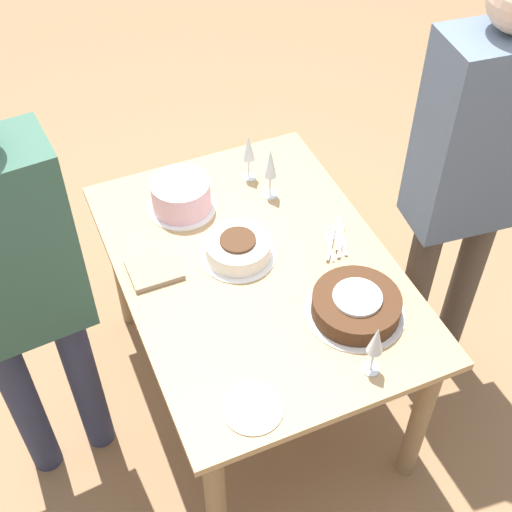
{
  "coord_description": "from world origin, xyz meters",
  "views": [
    {
      "loc": [
        -1.56,
        0.67,
        2.6
      ],
      "look_at": [
        0.0,
        0.0,
        0.81
      ],
      "focal_mm": 50.0,
      "sensor_mm": 36.0,
      "label": 1
    }
  ],
  "objects_px": {
    "cake_center_white": "(238,248)",
    "person_cutting": "(474,168)",
    "wine_glass_far": "(270,165)",
    "wine_glass_extra": "(376,342)",
    "wine_glass_near": "(248,150)",
    "person_watching": "(14,281)",
    "cake_back_decorated": "(181,195)",
    "cake_front_chocolate": "(356,305)"
  },
  "relations": [
    {
      "from": "cake_back_decorated",
      "to": "wine_glass_near",
      "type": "bearing_deg",
      "value": -78.26
    },
    {
      "from": "wine_glass_far",
      "to": "person_watching",
      "type": "xyz_separation_m",
      "value": [
        -0.3,
        0.98,
        0.09
      ]
    },
    {
      "from": "wine_glass_extra",
      "to": "person_cutting",
      "type": "xyz_separation_m",
      "value": [
        0.4,
        -0.58,
        0.17
      ]
    },
    {
      "from": "cake_center_white",
      "to": "wine_glass_near",
      "type": "height_order",
      "value": "wine_glass_near"
    },
    {
      "from": "person_watching",
      "to": "cake_front_chocolate",
      "type": "bearing_deg",
      "value": -23.77
    },
    {
      "from": "cake_front_chocolate",
      "to": "cake_back_decorated",
      "type": "height_order",
      "value": "cake_back_decorated"
    },
    {
      "from": "cake_front_chocolate",
      "to": "person_cutting",
      "type": "bearing_deg",
      "value": -70.56
    },
    {
      "from": "person_cutting",
      "to": "wine_glass_extra",
      "type": "bearing_deg",
      "value": 40.52
    },
    {
      "from": "cake_back_decorated",
      "to": "wine_glass_far",
      "type": "bearing_deg",
      "value": -101.15
    },
    {
      "from": "cake_center_white",
      "to": "cake_front_chocolate",
      "type": "distance_m",
      "value": 0.47
    },
    {
      "from": "wine_glass_far",
      "to": "wine_glass_extra",
      "type": "bearing_deg",
      "value": 177.21
    },
    {
      "from": "cake_center_white",
      "to": "person_cutting",
      "type": "height_order",
      "value": "person_cutting"
    },
    {
      "from": "wine_glass_extra",
      "to": "cake_front_chocolate",
      "type": "bearing_deg",
      "value": -16.46
    },
    {
      "from": "cake_back_decorated",
      "to": "wine_glass_far",
      "type": "height_order",
      "value": "wine_glass_far"
    },
    {
      "from": "cake_center_white",
      "to": "person_watching",
      "type": "relative_size",
      "value": 0.16
    },
    {
      "from": "cake_center_white",
      "to": "cake_front_chocolate",
      "type": "xyz_separation_m",
      "value": [
        -0.39,
        -0.26,
        0.0
      ]
    },
    {
      "from": "person_watching",
      "to": "wine_glass_far",
      "type": "bearing_deg",
      "value": 12.47
    },
    {
      "from": "wine_glass_far",
      "to": "person_cutting",
      "type": "height_order",
      "value": "person_cutting"
    },
    {
      "from": "wine_glass_extra",
      "to": "person_cutting",
      "type": "distance_m",
      "value": 0.73
    },
    {
      "from": "cake_center_white",
      "to": "person_cutting",
      "type": "relative_size",
      "value": 0.15
    },
    {
      "from": "wine_glass_near",
      "to": "wine_glass_far",
      "type": "bearing_deg",
      "value": -164.95
    },
    {
      "from": "person_cutting",
      "to": "person_watching",
      "type": "bearing_deg",
      "value": -0.05
    },
    {
      "from": "wine_glass_extra",
      "to": "person_watching",
      "type": "distance_m",
      "value": 1.09
    },
    {
      "from": "cake_back_decorated",
      "to": "person_cutting",
      "type": "xyz_separation_m",
      "value": [
        -0.53,
        -0.87,
        0.25
      ]
    },
    {
      "from": "cake_center_white",
      "to": "cake_back_decorated",
      "type": "height_order",
      "value": "cake_back_decorated"
    },
    {
      "from": "person_watching",
      "to": "cake_center_white",
      "type": "bearing_deg",
      "value": -0.93
    },
    {
      "from": "person_cutting",
      "to": "wine_glass_far",
      "type": "bearing_deg",
      "value": -34.67
    },
    {
      "from": "cake_center_white",
      "to": "wine_glass_far",
      "type": "xyz_separation_m",
      "value": [
        0.25,
        -0.24,
        0.11
      ]
    },
    {
      "from": "wine_glass_near",
      "to": "person_cutting",
      "type": "xyz_separation_m",
      "value": [
        -0.59,
        -0.57,
        0.17
      ]
    },
    {
      "from": "cake_front_chocolate",
      "to": "wine_glass_extra",
      "type": "bearing_deg",
      "value": 163.54
    },
    {
      "from": "cake_center_white",
      "to": "person_watching",
      "type": "height_order",
      "value": "person_watching"
    },
    {
      "from": "cake_front_chocolate",
      "to": "wine_glass_near",
      "type": "bearing_deg",
      "value": 4.16
    },
    {
      "from": "cake_front_chocolate",
      "to": "wine_glass_near",
      "type": "height_order",
      "value": "wine_glass_near"
    },
    {
      "from": "wine_glass_far",
      "to": "wine_glass_near",
      "type": "bearing_deg",
      "value": 15.05
    },
    {
      "from": "cake_center_white",
      "to": "person_cutting",
      "type": "bearing_deg",
      "value": -105.25
    },
    {
      "from": "cake_back_decorated",
      "to": "wine_glass_extra",
      "type": "bearing_deg",
      "value": -162.48
    },
    {
      "from": "wine_glass_near",
      "to": "wine_glass_far",
      "type": "relative_size",
      "value": 0.9
    },
    {
      "from": "wine_glass_near",
      "to": "cake_back_decorated",
      "type": "bearing_deg",
      "value": 101.74
    },
    {
      "from": "wine_glass_extra",
      "to": "person_cutting",
      "type": "height_order",
      "value": "person_cutting"
    },
    {
      "from": "cake_front_chocolate",
      "to": "person_cutting",
      "type": "distance_m",
      "value": 0.61
    },
    {
      "from": "cake_center_white",
      "to": "wine_glass_near",
      "type": "bearing_deg",
      "value": -27.78
    },
    {
      "from": "wine_glass_near",
      "to": "wine_glass_far",
      "type": "xyz_separation_m",
      "value": [
        -0.13,
        -0.03,
        0.01
      ]
    }
  ]
}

